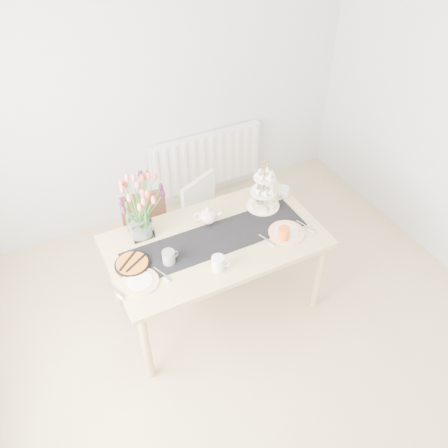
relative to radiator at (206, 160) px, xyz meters
name	(u,v)px	position (x,y,z in m)	size (l,w,h in m)	color
room_shell	(289,249)	(-0.50, -2.19, 0.85)	(4.50, 4.50, 4.50)	tan
radiator	(206,160)	(0.00, 0.00, 0.00)	(1.20, 0.08, 0.60)	white
dining_table	(216,247)	(-0.58, -1.40, 0.22)	(1.60, 0.90, 0.75)	tan
chair_brown	(148,231)	(-0.90, -0.75, -0.01)	(0.43, 0.43, 0.77)	#3D2216
chair_white	(208,216)	(-0.38, -0.84, 0.02)	(0.54, 0.54, 0.82)	silver
table_runner	(216,239)	(-0.58, -1.40, 0.30)	(1.40, 0.35, 0.01)	black
tulip_vase	(136,200)	(-1.05, -1.10, 0.63)	(0.60, 0.60, 0.51)	silver
cake_stand	(263,195)	(-0.07, -1.22, 0.41)	(0.27, 0.27, 0.39)	gold
teapot	(208,216)	(-0.55, -1.21, 0.37)	(0.22, 0.18, 0.14)	white
cream_jug	(284,192)	(0.16, -1.18, 0.34)	(0.09, 0.09, 0.09)	silver
tart_tin	(132,264)	(-1.22, -1.38, 0.31)	(0.25, 0.25, 0.03)	black
mug_grey	(169,257)	(-0.98, -1.47, 0.35)	(0.09, 0.09, 0.11)	gray
mug_white	(218,263)	(-0.70, -1.68, 0.36)	(0.09, 0.09, 0.11)	silver
mug_orange	(284,234)	(-0.13, -1.63, 0.35)	(0.09, 0.09, 0.11)	orange
plate_left	(140,282)	(-1.22, -1.55, 0.31)	(0.26, 0.26, 0.01)	silver
plate_right	(287,233)	(-0.07, -1.58, 0.31)	(0.28, 0.28, 0.01)	white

